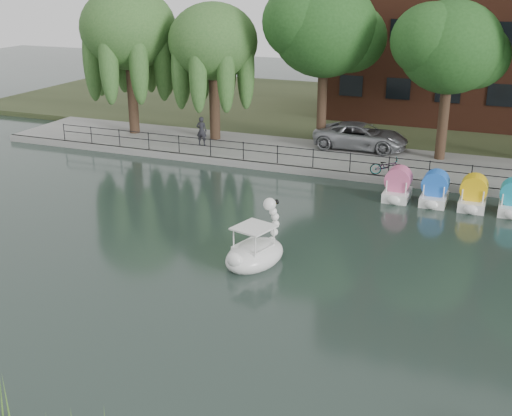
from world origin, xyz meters
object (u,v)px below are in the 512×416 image
Objects in this scene: pedestrian at (201,129)px; swan_boat at (256,250)px; bicycle at (387,165)px; minivan at (361,134)px.

pedestrian is 16.11m from swan_boat.
bicycle is 11.59m from pedestrian.
minivan reaches higher than bicycle.
swan_boat is (-0.06, -16.13, -0.76)m from minivan.
pedestrian is (-11.43, 1.85, 0.49)m from bicycle.
bicycle is at bearing 93.30° from swan_boat.
minivan is 16.15m from swan_boat.
minivan is at bearing -172.35° from pedestrian.
minivan is 3.60× the size of bicycle.
minivan is 9.37m from pedestrian.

